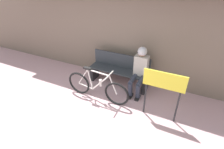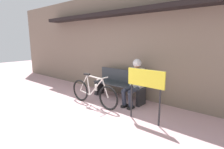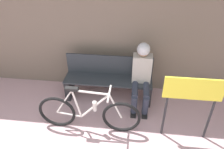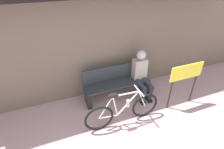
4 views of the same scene
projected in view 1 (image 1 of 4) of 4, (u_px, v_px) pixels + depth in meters
name	position (u px, v px, depth m)	size (l,w,h in m)	color
ground_plane	(57.00, 140.00, 3.35)	(24.00, 24.00, 0.00)	#C69EA3
storefront_wall	(117.00, 21.00, 4.64)	(12.00, 0.56, 3.20)	#756656
park_bench_near	(119.00, 71.00, 4.84)	(1.65, 0.42, 0.87)	#2D3338
bicycle	(97.00, 87.00, 4.28)	(1.68, 0.40, 0.84)	black
person_seated	(140.00, 68.00, 4.36)	(0.34, 0.65, 1.24)	#2D3342
signboard	(164.00, 85.00, 3.47)	(0.84, 0.04, 1.13)	#232326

